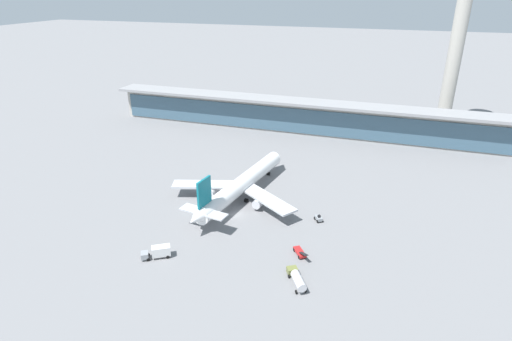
{
  "coord_description": "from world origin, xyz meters",
  "views": [
    {
      "loc": [
        40.68,
        -102.65,
        63.3
      ],
      "look_at": [
        0.0,
        17.94,
        6.98
      ],
      "focal_mm": 29.64,
      "sensor_mm": 36.0,
      "label": 1
    }
  ],
  "objects": [
    {
      "name": "ground_plane",
      "position": [
        0.0,
        0.0,
        0.0
      ],
      "size": [
        1200.0,
        1200.0,
        0.0
      ],
      "primitive_type": "plane",
      "color": "slate"
    },
    {
      "name": "airliner_on_stand",
      "position": [
        -2.59,
        10.33,
        4.78
      ],
      "size": [
        43.38,
        56.93,
        15.19
      ],
      "color": "white",
      "rests_on": "ground"
    },
    {
      "name": "service_truck_under_wing_red",
      "position": [
        22.61,
        -14.04,
        0.81
      ],
      "size": [
        5.05,
        6.33,
        2.7
      ],
      "color": "#B21E1E",
      "rests_on": "ground"
    },
    {
      "name": "service_truck_near_nose_grey",
      "position": [
        -11.06,
        -26.48,
        1.69
      ],
      "size": [
        7.4,
        5.84,
        3.1
      ],
      "color": "gray",
      "rests_on": "ground"
    },
    {
      "name": "terminal_building",
      "position": [
        0.0,
        82.16,
        7.87
      ],
      "size": [
        183.6,
        12.8,
        15.2
      ],
      "color": "#B2ADA3",
      "rests_on": "ground"
    },
    {
      "name": "service_truck_mid_apron_olive",
      "position": [
        24.59,
        -25.6,
        1.71
      ],
      "size": [
        6.39,
        8.52,
        2.95
      ],
      "color": "olive",
      "rests_on": "ground"
    },
    {
      "name": "control_tower",
      "position": [
        63.6,
        113.47,
        44.44
      ],
      "size": [
        12.0,
        12.0,
        81.85
      ],
      "color": "#B2ADA3",
      "rests_on": "ground"
    },
    {
      "name": "service_truck_by_tail_grey",
      "position": [
        23.83,
        4.3,
        0.87
      ],
      "size": [
        3.05,
        3.32,
        2.05
      ],
      "color": "gray",
      "rests_on": "ground"
    }
  ]
}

